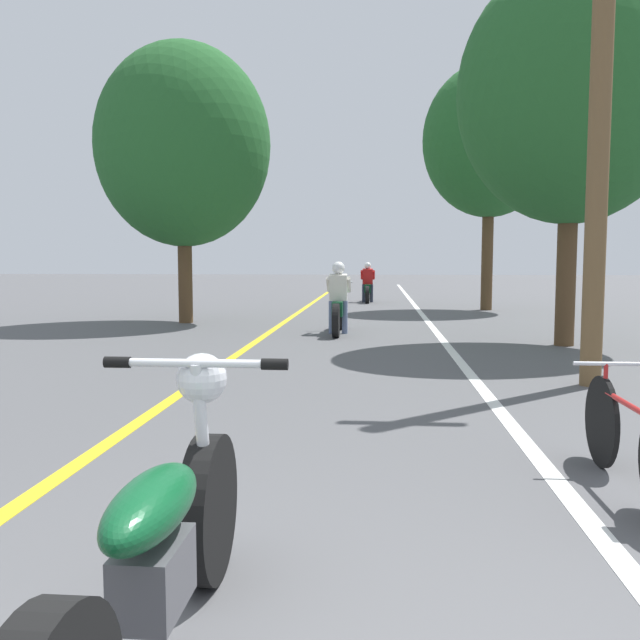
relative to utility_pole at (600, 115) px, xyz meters
The scene contains 10 objects.
lane_stripe_center 8.30m from the utility_pole, 126.46° to the left, with size 0.14×48.00×0.01m, color yellow.
lane_stripe_edge 7.03m from the utility_pole, 101.64° to the left, with size 0.14×48.00×0.01m, color white.
utility_pole is the anchor object (origin of this frame).
roadside_tree_right_near 3.90m from the utility_pole, 79.40° to the left, with size 3.72×3.35×6.31m.
roadside_tree_right_far 11.76m from the utility_pole, 86.81° to the left, with size 3.73×3.36×6.91m.
roadside_tree_left 9.91m from the utility_pole, 133.66° to the left, with size 3.92×3.53×6.24m.
motorcycle_foreground 7.08m from the utility_pole, 119.25° to the right, with size 0.78×2.19×1.06m.
motorcycle_rider_lead 6.63m from the utility_pole, 121.60° to the left, with size 0.50×2.12×1.40m.
motorcycle_rider_far 15.25m from the utility_pole, 100.63° to the left, with size 0.50×1.93×1.34m.
bicycle_parked 4.64m from the utility_pole, 103.58° to the right, with size 0.44×1.68×0.75m.
Camera 1 is at (0.42, -1.67, 1.46)m, focal length 38.00 mm.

